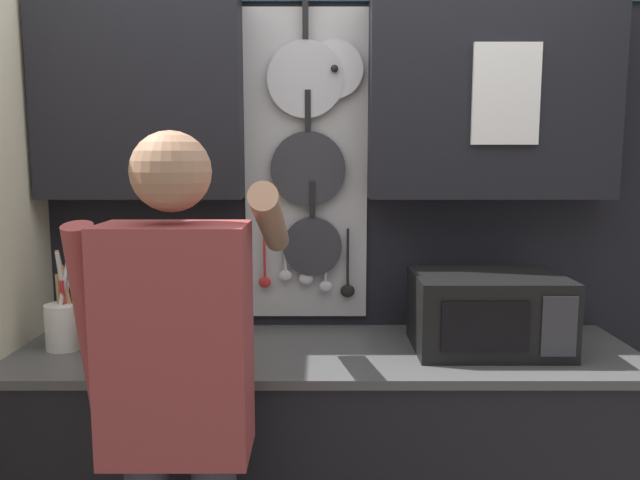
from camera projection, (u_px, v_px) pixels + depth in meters
name	position (u px, v px, depth m)	size (l,w,h in m)	color
base_cabinet_counter	(326.00, 476.00, 2.24)	(2.15, 0.63, 0.94)	black
back_wall_unit	(328.00, 180.00, 2.38)	(2.72, 0.22, 2.50)	black
microwave	(488.00, 312.00, 2.15)	(0.51, 0.37, 0.26)	black
knife_block	(112.00, 322.00, 2.16)	(0.13, 0.16, 0.26)	brown
utensil_crock	(65.00, 323.00, 2.16)	(0.13, 0.13, 0.36)	white
person	(179.00, 388.00, 1.65)	(0.54, 0.64, 1.67)	#383842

